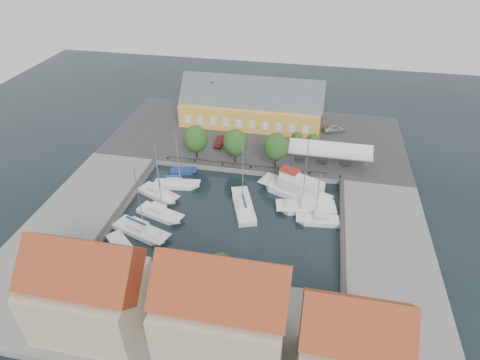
# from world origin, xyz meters

# --- Properties ---
(ground) EXTENTS (140.00, 140.00, 0.00)m
(ground) POSITION_xyz_m (0.00, 0.00, 0.00)
(ground) COLOR black
(ground) RESTS_ON ground
(north_quay) EXTENTS (56.00, 26.00, 1.00)m
(north_quay) POSITION_xyz_m (0.00, 23.00, 0.50)
(north_quay) COLOR #2D2D30
(north_quay) RESTS_ON ground
(west_quay) EXTENTS (12.00, 24.00, 1.00)m
(west_quay) POSITION_xyz_m (-22.00, -2.00, 0.50)
(west_quay) COLOR slate
(west_quay) RESTS_ON ground
(east_quay) EXTENTS (12.00, 24.00, 1.00)m
(east_quay) POSITION_xyz_m (22.00, -2.00, 0.50)
(east_quay) COLOR slate
(east_quay) RESTS_ON ground
(south_bank) EXTENTS (56.00, 14.00, 1.00)m
(south_bank) POSITION_xyz_m (0.00, -21.00, 0.50)
(south_bank) COLOR slate
(south_bank) RESTS_ON ground
(quay_edge_fittings) EXTENTS (56.00, 24.72, 0.40)m
(quay_edge_fittings) POSITION_xyz_m (0.02, 4.75, 1.06)
(quay_edge_fittings) COLOR #383533
(quay_edge_fittings) RESTS_ON north_quay
(warehouse) EXTENTS (28.56, 14.00, 9.55)m
(warehouse) POSITION_xyz_m (-2.60, 28.36, 4.43)
(warehouse) COLOR gold
(warehouse) RESTS_ON north_quay
(tent_canopy) EXTENTS (14.00, 4.00, 2.83)m
(tent_canopy) POSITION_xyz_m (14.00, 14.50, 3.68)
(tent_canopy) COLOR silver
(tent_canopy) RESTS_ON north_quay
(quay_trees) EXTENTS (18.20, 4.20, 6.30)m
(quay_trees) POSITION_xyz_m (-2.00, 12.00, 4.88)
(quay_trees) COLOR black
(quay_trees) RESTS_ON north_quay
(car_silver) EXTENTS (4.73, 3.29, 1.50)m
(car_silver) POSITION_xyz_m (14.84, 27.06, 1.75)
(car_silver) COLOR #9EA0A5
(car_silver) RESTS_ON north_quay
(car_red) EXTENTS (1.50, 4.04, 1.32)m
(car_red) POSITION_xyz_m (-6.16, 17.58, 1.66)
(car_red) COLOR #591614
(car_red) RESTS_ON north_quay
(center_sailboat) EXTENTS (5.44, 9.13, 12.22)m
(center_sailboat) POSITION_xyz_m (1.63, 0.54, 0.36)
(center_sailboat) COLOR white
(center_sailboat) RESTS_ON ground
(trawler) EXTENTS (12.28, 7.93, 5.00)m
(trawler) POSITION_xyz_m (9.31, 5.71, 1.02)
(trawler) COLOR white
(trawler) RESTS_ON ground
(east_boat_a) EXTENTS (9.44, 4.52, 12.77)m
(east_boat_a) POSITION_xyz_m (11.18, 2.40, 0.26)
(east_boat_a) COLOR white
(east_boat_a) RESTS_ON ground
(east_boat_b) EXTENTS (6.52, 2.70, 8.97)m
(east_boat_b) POSITION_xyz_m (12.97, -0.36, 0.26)
(east_boat_b) COLOR white
(east_boat_b) RESTS_ON ground
(west_boat_a) EXTENTS (7.82, 3.19, 10.24)m
(west_boat_a) POSITION_xyz_m (-10.43, 4.33, 0.27)
(west_boat_a) COLOR white
(west_boat_a) RESTS_ON ground
(west_boat_b) EXTENTS (7.57, 5.27, 10.10)m
(west_boat_b) POSITION_xyz_m (-12.41, 1.37, 0.26)
(west_boat_b) COLOR silver
(west_boat_b) RESTS_ON ground
(west_boat_c) EXTENTS (7.70, 4.48, 10.17)m
(west_boat_c) POSITION_xyz_m (-10.39, -3.35, 0.26)
(west_boat_c) COLOR white
(west_boat_c) RESTS_ON ground
(west_boat_d) EXTENTS (9.10, 5.31, 11.75)m
(west_boat_d) POSITION_xyz_m (-11.70, -7.47, 0.27)
(west_boat_d) COLOR white
(west_boat_d) RESTS_ON ground
(launch_sw) EXTENTS (5.52, 5.15, 0.98)m
(launch_sw) POSITION_xyz_m (-13.33, -10.42, 0.09)
(launch_sw) COLOR white
(launch_sw) RESTS_ON ground
(launch_nw) EXTENTS (4.81, 2.76, 0.88)m
(launch_nw) POSITION_xyz_m (-10.60, 8.56, 0.09)
(launch_nw) COLOR navy
(launch_nw) RESTS_ON ground
(townhouses) EXTENTS (36.30, 8.50, 12.00)m
(townhouses) POSITION_xyz_m (1.93, -23.24, 5.82)
(townhouses) COLOR #B7A68C
(townhouses) RESTS_ON south_bank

